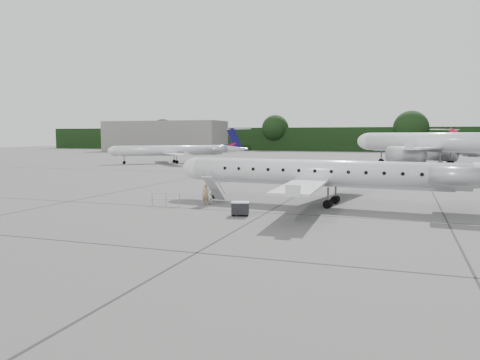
% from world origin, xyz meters
% --- Properties ---
extents(ground, '(320.00, 320.00, 0.00)m').
position_xyz_m(ground, '(0.00, 0.00, 0.00)').
color(ground, '#555553').
rests_on(ground, ground).
extents(treeline, '(260.00, 4.00, 8.00)m').
position_xyz_m(treeline, '(0.00, 130.00, 4.00)').
color(treeline, black).
rests_on(treeline, ground).
extents(terminal_building, '(40.00, 14.00, 10.00)m').
position_xyz_m(terminal_building, '(-70.00, 110.00, 5.00)').
color(terminal_building, slate).
rests_on(terminal_building, ground).
extents(main_regional_jet, '(29.17, 22.15, 7.07)m').
position_xyz_m(main_regional_jet, '(-0.85, 7.10, 3.53)').
color(main_regional_jet, silver).
rests_on(main_regional_jet, ground).
extents(airstair, '(1.06, 2.53, 2.22)m').
position_xyz_m(airstair, '(-9.17, 5.54, 1.11)').
color(airstair, silver).
rests_on(airstair, ground).
extents(passenger, '(0.63, 0.44, 1.62)m').
position_xyz_m(passenger, '(-9.29, 4.16, 0.81)').
color(passenger, '#937250').
rests_on(passenger, ground).
extents(safety_railing, '(2.18, 0.49, 1.00)m').
position_xyz_m(safety_railing, '(-11.94, 2.53, 0.50)').
color(safety_railing, '#96989E').
rests_on(safety_railing, ground).
extents(baggage_cart, '(1.37, 1.22, 1.01)m').
position_xyz_m(baggage_cart, '(-5.12, 0.42, 0.50)').
color(baggage_cart, black).
rests_on(baggage_cart, ground).
extents(bg_narrowbody, '(39.76, 35.78, 11.72)m').
position_xyz_m(bg_narrowbody, '(10.59, 57.45, 5.86)').
color(bg_narrowbody, silver).
rests_on(bg_narrowbody, ground).
extents(bg_regional_left, '(32.25, 31.08, 6.87)m').
position_xyz_m(bg_regional_left, '(-37.36, 51.84, 3.44)').
color(bg_regional_left, silver).
rests_on(bg_regional_left, ground).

